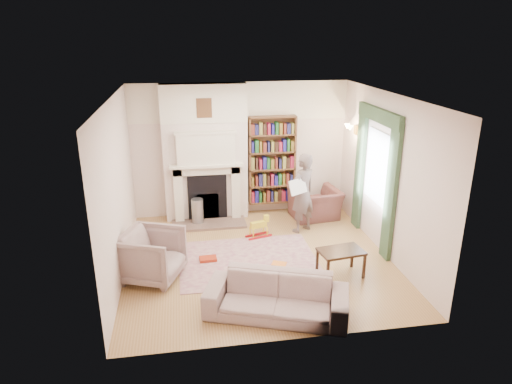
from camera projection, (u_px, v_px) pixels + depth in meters
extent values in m
plane|color=#996C3D|center=(258.00, 259.00, 7.96)|extent=(4.50, 4.50, 0.00)
plane|color=white|center=(259.00, 97.00, 7.03)|extent=(4.50, 4.50, 0.00)
plane|color=silver|center=(241.00, 150.00, 9.59)|extent=(4.50, 0.00, 4.50)
plane|color=silver|center=(290.00, 241.00, 5.40)|extent=(4.50, 0.00, 4.50)
plane|color=silver|center=(117.00, 190.00, 7.15)|extent=(0.00, 4.50, 4.50)
plane|color=silver|center=(387.00, 176.00, 7.84)|extent=(0.00, 4.50, 4.50)
cube|color=silver|center=(205.00, 153.00, 9.31)|extent=(1.70, 0.35, 2.80)
cube|color=silver|center=(206.00, 165.00, 9.11)|extent=(1.47, 0.24, 0.05)
cube|color=black|center=(207.00, 198.00, 9.43)|extent=(0.80, 0.06, 0.96)
cube|color=silver|center=(206.00, 149.00, 9.01)|extent=(1.15, 0.18, 0.62)
cube|color=brown|center=(272.00, 160.00, 9.64)|extent=(1.00, 0.24, 1.85)
cube|color=silver|center=(377.00, 167.00, 8.20)|extent=(0.02, 0.90, 1.30)
cube|color=#31482E|center=(391.00, 193.00, 7.62)|extent=(0.07, 0.32, 2.40)
cube|color=#31482E|center=(360.00, 169.00, 8.92)|extent=(0.07, 0.32, 2.40)
cube|color=#31482E|center=(379.00, 115.00, 7.88)|extent=(0.09, 1.70, 0.24)
cube|color=#C4AD94|center=(248.00, 261.00, 7.88)|extent=(2.36, 1.82, 0.01)
imported|color=#502A2B|center=(315.00, 204.00, 9.61)|extent=(1.07, 0.96, 0.63)
imported|color=#AEA18F|center=(152.00, 255.00, 7.20)|extent=(1.15, 1.14, 0.81)
imported|color=#B7AA97|center=(276.00, 297.00, 6.30)|extent=(2.10, 1.39, 0.57)
imported|color=#5F4F4C|center=(303.00, 193.00, 8.83)|extent=(0.69, 0.62, 1.58)
cube|color=silver|center=(298.00, 187.00, 8.55)|extent=(0.41, 0.31, 0.28)
cylinder|color=#989A9F|center=(198.00, 212.00, 9.29)|extent=(0.31, 0.31, 0.55)
cube|color=#EFCD54|center=(252.00, 271.00, 7.49)|extent=(0.43, 0.43, 0.03)
cube|color=#9F2912|center=(208.00, 259.00, 7.88)|extent=(0.30, 0.21, 0.05)
cube|color=red|center=(260.00, 272.00, 7.49)|extent=(0.29, 0.26, 0.02)
cube|color=red|center=(279.00, 264.00, 7.74)|extent=(0.29, 0.26, 0.02)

